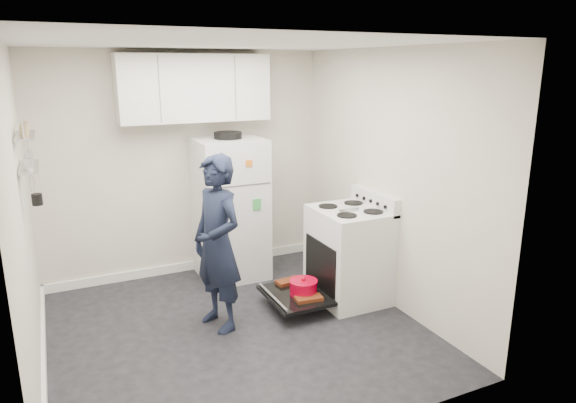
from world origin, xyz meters
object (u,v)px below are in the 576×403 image
electric_range (348,255)px  refrigerator (230,208)px  person (217,244)px  open_oven_door (299,292)px

electric_range → refrigerator: (-0.87, 1.10, 0.32)m
refrigerator → person: size_ratio=1.02×
open_oven_door → refrigerator: size_ratio=0.43×
electric_range → refrigerator: 1.44m
person → refrigerator: bearing=138.3°
electric_range → refrigerator: refrigerator is taller
electric_range → open_oven_door: 0.63m
open_oven_door → refrigerator: (-0.31, 1.11, 0.61)m
refrigerator → person: (-0.50, -1.10, 0.01)m
open_oven_door → refrigerator: 1.30m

